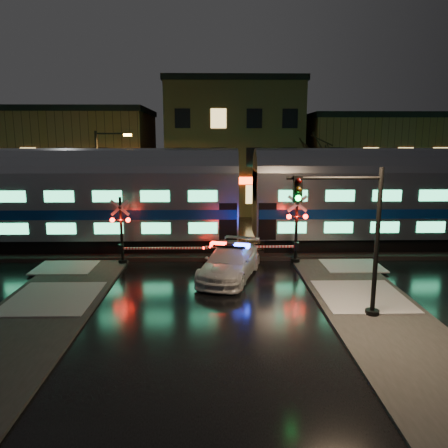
% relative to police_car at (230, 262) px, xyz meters
% --- Properties ---
extents(ground, '(120.00, 120.00, 0.00)m').
position_rel_police_car_xyz_m(ground, '(-1.00, 0.02, -0.79)').
color(ground, black).
rests_on(ground, ground).
extents(ballast, '(90.00, 4.20, 0.24)m').
position_rel_police_car_xyz_m(ballast, '(-1.00, 5.02, -0.67)').
color(ballast, black).
rests_on(ballast, ground).
extents(sidewalk_left, '(4.00, 20.00, 0.12)m').
position_rel_police_car_xyz_m(sidewalk_left, '(-7.50, -5.98, -0.73)').
color(sidewalk_left, '#2D2D2D').
rests_on(sidewalk_left, ground).
extents(sidewalk_right, '(4.00, 20.00, 0.12)m').
position_rel_police_car_xyz_m(sidewalk_right, '(5.50, -5.98, -0.73)').
color(sidewalk_right, '#2D2D2D').
rests_on(sidewalk_right, ground).
extents(building_left, '(14.00, 10.00, 9.00)m').
position_rel_police_car_xyz_m(building_left, '(-14.00, 22.02, 3.71)').
color(building_left, '#553321').
rests_on(building_left, ground).
extents(building_mid, '(12.00, 11.00, 11.50)m').
position_rel_police_car_xyz_m(building_mid, '(1.00, 22.52, 4.96)').
color(building_mid, brown).
rests_on(building_mid, ground).
extents(building_right, '(12.00, 10.00, 8.50)m').
position_rel_police_car_xyz_m(building_right, '(14.00, 22.02, 3.46)').
color(building_right, '#553321').
rests_on(building_right, ground).
extents(train, '(51.00, 3.12, 5.92)m').
position_rel_police_car_xyz_m(train, '(1.11, 5.01, 2.59)').
color(train, black).
rests_on(train, ballast).
extents(police_car, '(3.69, 5.83, 1.75)m').
position_rel_police_car_xyz_m(police_car, '(0.00, 0.00, 0.00)').
color(police_car, silver).
rests_on(police_car, ground).
extents(crossing_signal_right, '(5.52, 0.64, 3.91)m').
position_rel_police_car_xyz_m(crossing_signal_right, '(3.28, 2.32, 0.82)').
color(crossing_signal_right, black).
rests_on(crossing_signal_right, ground).
extents(crossing_signal_left, '(5.20, 0.63, 3.68)m').
position_rel_police_car_xyz_m(crossing_signal_left, '(-5.35, 2.31, 0.72)').
color(crossing_signal_left, black).
rests_on(crossing_signal_left, ground).
extents(traffic_light, '(3.67, 0.68, 5.67)m').
position_rel_police_car_xyz_m(traffic_light, '(4.36, -4.95, 2.22)').
color(traffic_light, black).
rests_on(traffic_light, ground).
extents(streetlight, '(2.42, 0.25, 7.23)m').
position_rel_police_car_xyz_m(streetlight, '(-8.30, 9.02, 3.37)').
color(streetlight, black).
rests_on(streetlight, ground).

